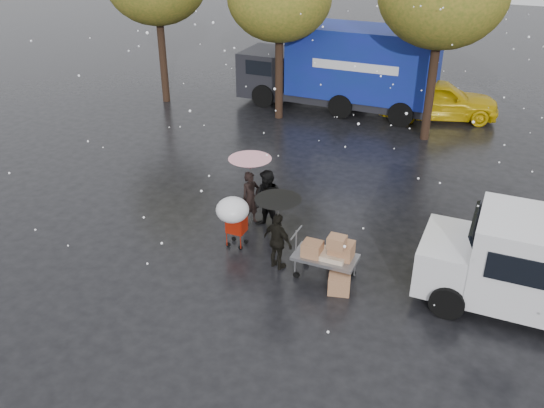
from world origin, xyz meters
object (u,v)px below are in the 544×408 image
at_px(vendor_cart, 329,252).
at_px(yellow_taxi, 438,99).
at_px(person_pink, 251,198).
at_px(person_black, 278,241).
at_px(shopping_cart, 233,212).
at_px(blue_truck, 343,68).

bearing_deg(vendor_cart, yellow_taxi, 88.06).
height_order(person_pink, vendor_cart, person_pink).
xyz_separation_m(person_pink, person_black, (1.55, -1.72, -0.03)).
relative_size(person_pink, shopping_cart, 1.06).
bearing_deg(person_black, yellow_taxi, -77.78).
distance_m(person_pink, person_black, 2.32).
distance_m(person_black, yellow_taxi, 12.82).
bearing_deg(person_black, blue_truck, -59.61).
height_order(blue_truck, yellow_taxi, blue_truck).
bearing_deg(shopping_cart, person_pink, 97.20).
distance_m(vendor_cart, yellow_taxi, 12.63).
relative_size(person_pink, person_black, 1.04).
bearing_deg(yellow_taxi, person_black, 154.86).
xyz_separation_m(vendor_cart, yellow_taxi, (0.43, 12.63, 0.09)).
xyz_separation_m(vendor_cart, shopping_cart, (-2.65, 0.27, 0.34)).
bearing_deg(shopping_cart, blue_truck, 94.40).
relative_size(person_black, blue_truck, 0.18).
height_order(person_black, vendor_cart, person_black).
relative_size(blue_truck, yellow_taxi, 1.74).
bearing_deg(yellow_taxi, blue_truck, 78.04).
bearing_deg(person_pink, shopping_cart, -142.93).
xyz_separation_m(shopping_cart, blue_truck, (-0.92, 11.96, 0.69)).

